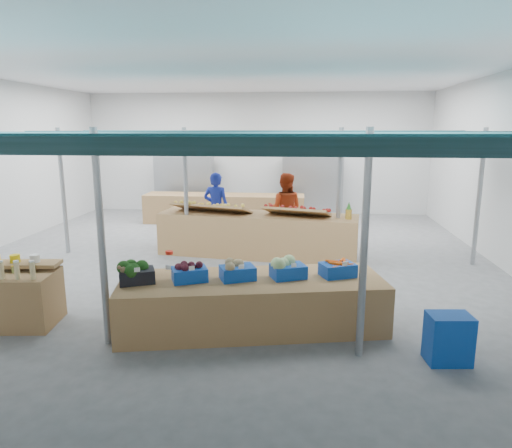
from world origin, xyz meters
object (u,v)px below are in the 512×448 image
object	(u,v)px
crate_stack	(448,339)
vendor_left	(216,208)
fruit_counter	(257,235)
veg_counter	(252,303)
vendor_right	(285,209)

from	to	relation	value
crate_stack	vendor_left	world-z (taller)	vendor_left
fruit_counter	crate_stack	bearing A→B (deg)	-50.83
veg_counter	vendor_left	world-z (taller)	vendor_left
fruit_counter	vendor_left	xyz separation A→B (m)	(-1.20, 1.10, 0.43)
fruit_counter	crate_stack	distance (m)	5.67
vendor_left	vendor_right	distance (m)	1.80
vendor_left	crate_stack	bearing A→B (deg)	132.69
crate_stack	vendor_left	xyz separation A→B (m)	(-4.18, 5.93, 0.61)
vendor_right	fruit_counter	bearing A→B (deg)	68.91
crate_stack	vendor_right	size ratio (longest dim) A/B	0.35
vendor_left	vendor_right	bearing A→B (deg)	-172.48
veg_counter	vendor_right	distance (m)	5.15
veg_counter	fruit_counter	distance (m)	4.03
veg_counter	fruit_counter	world-z (taller)	fruit_counter
veg_counter	fruit_counter	bearing A→B (deg)	83.05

